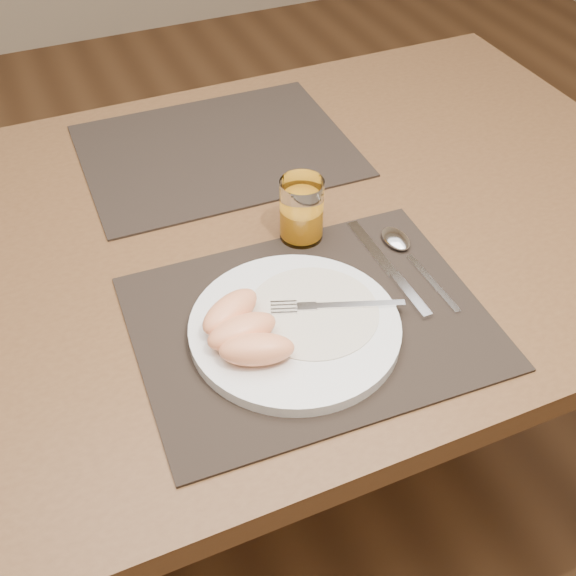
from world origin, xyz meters
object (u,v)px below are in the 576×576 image
at_px(placemat_far, 217,150).
at_px(placemat_near, 310,322).
at_px(plate, 295,328).
at_px(juice_glass, 302,213).
at_px(knife, 394,275).
at_px(fork, 326,306).
at_px(table, 256,267).
at_px(spoon, 401,245).

bearing_deg(placemat_far, placemat_near, -93.30).
height_order(plate, juice_glass, juice_glass).
height_order(placemat_near, knife, knife).
relative_size(placemat_near, knife, 2.04).
relative_size(plate, fork, 1.59).
bearing_deg(knife, fork, -165.03).
height_order(placemat_near, placemat_far, same).
bearing_deg(juice_glass, placemat_near, -110.32).
bearing_deg(placemat_far, knife, -73.91).
relative_size(placemat_far, fork, 2.65).
relative_size(table, knife, 6.36).
xyz_separation_m(table, fork, (0.01, -0.22, 0.11)).
relative_size(plate, spoon, 1.41).
distance_m(placemat_near, placemat_far, 0.44).
distance_m(table, placemat_near, 0.24).
bearing_deg(spoon, knife, -128.75).
distance_m(placemat_near, fork, 0.03).
xyz_separation_m(fork, spoon, (0.16, 0.08, -0.01)).
relative_size(fork, spoon, 0.89).
xyz_separation_m(table, placemat_near, (-0.01, -0.22, 0.09)).
bearing_deg(placemat_far, table, -94.30).
bearing_deg(spoon, plate, -156.03).
height_order(table, plate, plate).
xyz_separation_m(plate, juice_glass, (0.09, 0.18, 0.03)).
relative_size(knife, juice_glass, 2.29).
distance_m(plate, spoon, 0.23).
distance_m(knife, juice_glass, 0.16).
distance_m(placemat_far, juice_glass, 0.28).
xyz_separation_m(placemat_near, plate, (-0.03, -0.01, 0.01)).
distance_m(table, juice_glass, 0.15).
distance_m(spoon, juice_glass, 0.15).
bearing_deg(placemat_far, juice_glass, -82.48).
bearing_deg(spoon, juice_glass, 145.43).
bearing_deg(spoon, placemat_near, -155.57).
bearing_deg(juice_glass, knife, -58.54).
height_order(fork, knife, fork).
relative_size(placemat_far, spoon, 2.35).
bearing_deg(table, placemat_near, -92.29).
height_order(placemat_near, spoon, spoon).
bearing_deg(knife, placemat_far, 106.09).
height_order(plate, spoon, plate).
distance_m(placemat_far, spoon, 0.39).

